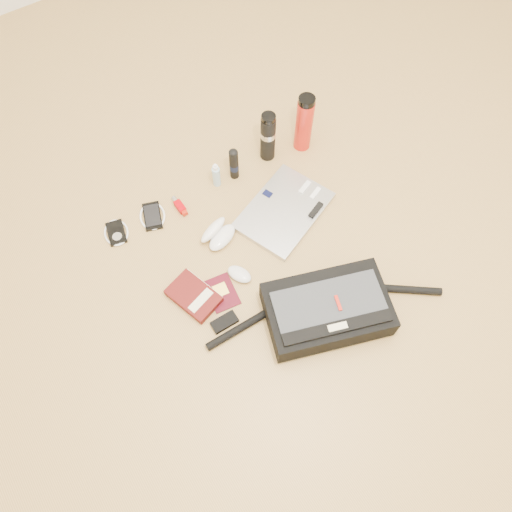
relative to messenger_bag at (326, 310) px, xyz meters
name	(u,v)px	position (x,y,z in m)	size (l,w,h in m)	color
ground	(272,270)	(-0.06, 0.26, -0.06)	(4.00, 4.00, 0.00)	#AE8648
messenger_bag	(326,310)	(0.00, 0.00, 0.00)	(0.85, 0.40, 0.12)	black
laptop	(284,211)	(0.13, 0.45, -0.04)	(0.45, 0.38, 0.04)	#B1B1B4
book	(194,296)	(-0.37, 0.32, -0.04)	(0.17, 0.22, 0.03)	#4A0D0C
passport	(222,293)	(-0.27, 0.28, -0.05)	(0.12, 0.15, 0.01)	#450712
mouse	(239,274)	(-0.18, 0.31, -0.04)	(0.09, 0.12, 0.03)	silver
sunglasses_case	(218,234)	(-0.16, 0.50, -0.03)	(0.17, 0.16, 0.08)	silver
ipod	(116,233)	(-0.49, 0.73, -0.05)	(0.12, 0.12, 0.01)	black
phone	(152,216)	(-0.33, 0.72, -0.05)	(0.13, 0.15, 0.01)	black
inhaler	(180,206)	(-0.22, 0.70, -0.04)	(0.03, 0.10, 0.03)	#A40007
spray_bottle	(216,176)	(-0.02, 0.72, 0.00)	(0.04, 0.04, 0.13)	#97BCD1
aerosol_can	(234,164)	(0.06, 0.72, 0.02)	(0.05, 0.05, 0.16)	black
thermos_black	(268,137)	(0.24, 0.73, 0.07)	(0.08, 0.08, 0.24)	black
thermos_red	(304,123)	(0.39, 0.70, 0.08)	(0.08, 0.08, 0.28)	red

